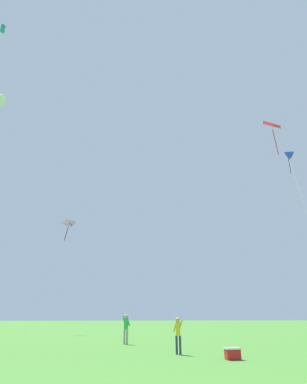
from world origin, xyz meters
name	(u,v)px	position (x,y,z in m)	size (l,w,h in m)	color
kite_blue_delta	(288,154)	(15.42, 18.45, 15.87)	(4.49, 8.33, 16.47)	blue
kite_black_large	(67,227)	(-5.48, 33.73, 11.92)	(3.13, 6.83, 13.20)	black
kite_teal_box	(0,34)	(-12.86, 21.09, 28.52)	(2.64, 7.33, 29.98)	teal
kite_red_high	(274,133)	(18.43, 24.57, 22.32)	(4.39, 11.63, 24.52)	red
person_foreground_watcher	(178,332)	(2.33, 10.13, 0.94)	(0.50, 0.25, 1.57)	#2D3351
person_in_blue_jacket	(126,326)	(0.50, 16.48, 1.06)	(0.54, 0.34, 1.76)	gray
picnic_cooler	(233,354)	(3.98, 7.87, 0.22)	(0.60, 0.40, 0.44)	red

